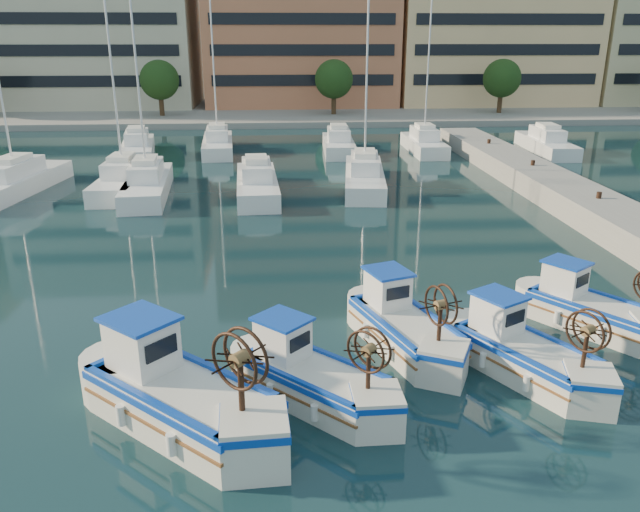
{
  "coord_description": "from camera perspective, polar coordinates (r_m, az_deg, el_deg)",
  "views": [
    {
      "loc": [
        -2.29,
        -13.82,
        8.5
      ],
      "look_at": [
        -0.88,
        5.89,
        1.5
      ],
      "focal_mm": 35.0,
      "sensor_mm": 36.0,
      "label": 1
    }
  ],
  "objects": [
    {
      "name": "fishing_boat_a",
      "position": [
        14.85,
        -12.95,
        -12.09
      ],
      "size": [
        4.81,
        4.6,
        3.06
      ],
      "rotation": [
        0.0,
        0.0,
        0.84
      ],
      "color": "silver",
      "rests_on": "ground"
    },
    {
      "name": "yacht_marina",
      "position": [
        42.05,
        -4.96,
        8.51
      ],
      "size": [
        38.77,
        22.8,
        11.5
      ],
      "color": "white",
      "rests_on": "ground"
    },
    {
      "name": "fishing_boat_d",
      "position": [
        17.39,
        18.04,
        -8.24
      ],
      "size": [
        3.32,
        4.12,
        2.5
      ],
      "rotation": [
        0.0,
        0.0,
        0.52
      ],
      "color": "silver",
      "rests_on": "ground"
    },
    {
      "name": "waterfront",
      "position": [
        79.74,
        4.52,
        21.33
      ],
      "size": [
        180.0,
        40.0,
        25.6
      ],
      "color": "gray",
      "rests_on": "ground"
    },
    {
      "name": "fishing_boat_c",
      "position": [
        18.06,
        7.6,
        -6.23
      ],
      "size": [
        2.89,
        4.28,
        2.58
      ],
      "rotation": [
        0.0,
        0.0,
        0.33
      ],
      "color": "silver",
      "rests_on": "ground"
    },
    {
      "name": "fishing_boat_b",
      "position": [
        15.46,
        -0.84,
        -10.88
      ],
      "size": [
        3.85,
        3.8,
        2.48
      ],
      "rotation": [
        0.0,
        0.0,
        0.8
      ],
      "color": "silver",
      "rests_on": "ground"
    },
    {
      "name": "ground",
      "position": [
        16.39,
        4.64,
        -11.82
      ],
      "size": [
        300.0,
        300.0,
        0.0
      ],
      "primitive_type": "plane",
      "color": "#18393F",
      "rests_on": "ground"
    },
    {
      "name": "fishing_boat_e",
      "position": [
        20.76,
        23.42,
        -4.36
      ],
      "size": [
        3.48,
        3.95,
        2.44
      ],
      "rotation": [
        0.0,
        0.0,
        0.63
      ],
      "color": "silver",
      "rests_on": "ground"
    }
  ]
}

